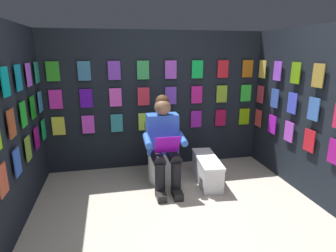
% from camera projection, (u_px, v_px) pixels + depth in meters
% --- Properties ---
extents(ground_plane, '(30.00, 30.00, 0.00)m').
position_uv_depth(ground_plane, '(193.00, 243.00, 2.60)').
color(ground_plane, '#B2A899').
extents(display_wall_back, '(3.31, 0.14, 2.01)m').
position_uv_depth(display_wall_back, '(156.00, 100.00, 4.19)').
color(display_wall_back, black).
rests_on(display_wall_back, ground).
extents(display_wall_left, '(0.14, 1.91, 2.01)m').
position_uv_depth(display_wall_left, '(297.00, 109.00, 3.57)').
color(display_wall_left, black).
rests_on(display_wall_left, ground).
extents(display_wall_right, '(0.14, 1.91, 2.01)m').
position_uv_depth(display_wall_right, '(16.00, 122.00, 2.91)').
color(display_wall_right, black).
rests_on(display_wall_right, ground).
extents(toilet, '(0.41, 0.56, 0.77)m').
position_uv_depth(toilet, '(161.00, 156.00, 3.83)').
color(toilet, white).
rests_on(toilet, ground).
extents(person_reading, '(0.53, 0.68, 1.19)m').
position_uv_depth(person_reading, '(164.00, 142.00, 3.55)').
color(person_reading, blue).
rests_on(person_reading, ground).
extents(comic_longbox_near, '(0.34, 0.80, 0.36)m').
position_uv_depth(comic_longbox_near, '(207.00, 170.00, 3.75)').
color(comic_longbox_near, silver).
rests_on(comic_longbox_near, ground).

